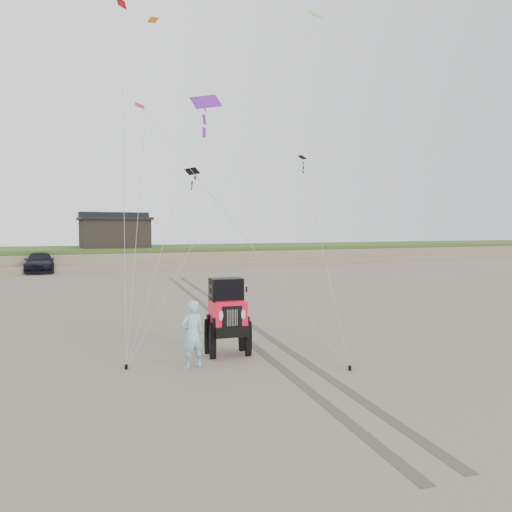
# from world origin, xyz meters

# --- Properties ---
(ground) EXTENTS (160.00, 160.00, 0.00)m
(ground) POSITION_xyz_m (0.00, 0.00, 0.00)
(ground) COLOR #6B6054
(ground) RESTS_ON ground
(dune_ridge) EXTENTS (160.00, 14.25, 1.73)m
(dune_ridge) POSITION_xyz_m (0.00, 37.50, 0.82)
(dune_ridge) COLOR #7A6B54
(dune_ridge) RESTS_ON ground
(cabin) EXTENTS (6.40, 5.40, 3.35)m
(cabin) POSITION_xyz_m (2.00, 37.00, 3.24)
(cabin) COLOR black
(cabin) RESTS_ON dune_ridge
(truck_c) EXTENTS (2.48, 5.53, 1.57)m
(truck_c) POSITION_xyz_m (-4.65, 31.62, 0.79)
(truck_c) COLOR black
(truck_c) RESTS_ON ground
(jeep) EXTENTS (2.41, 4.73, 1.70)m
(jeep) POSITION_xyz_m (-0.40, 0.88, 0.85)
(jeep) COLOR #FF1431
(jeep) RESTS_ON ground
(man) EXTENTS (0.68, 0.50, 1.70)m
(man) POSITION_xyz_m (-1.66, 0.07, 0.85)
(man) COLOR #8FCCDD
(man) RESTS_ON ground
(kite_flock) EXTENTS (9.29, 6.55, 7.98)m
(kite_flock) POSITION_xyz_m (2.30, 9.80, 10.07)
(kite_flock) COLOR red
(kite_flock) RESTS_ON ground
(stake_main) EXTENTS (0.08, 0.08, 0.12)m
(stake_main) POSITION_xyz_m (-3.21, 0.62, 0.06)
(stake_main) COLOR black
(stake_main) RESTS_ON ground
(stake_aux) EXTENTS (0.08, 0.08, 0.12)m
(stake_aux) POSITION_xyz_m (1.80, -1.76, 0.06)
(stake_aux) COLOR black
(stake_aux) RESTS_ON ground
(tire_tracks) EXTENTS (5.22, 29.74, 0.01)m
(tire_tracks) POSITION_xyz_m (2.00, 8.00, 0.00)
(tire_tracks) COLOR #4C443D
(tire_tracks) RESTS_ON ground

